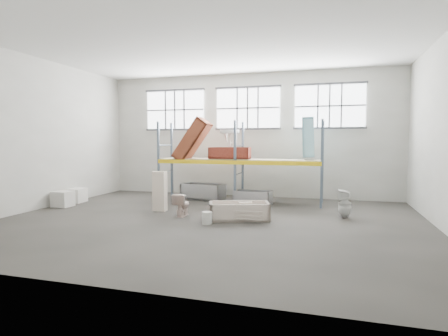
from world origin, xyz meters
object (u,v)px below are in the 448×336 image
at_px(toilet_beige, 182,205).
at_px(rust_tub_flat, 230,153).
at_px(bucket, 207,218).
at_px(cistern_tall, 160,191).
at_px(toilet_white, 345,204).
at_px(carton_near, 63,199).
at_px(blue_tub_upright, 308,137).
at_px(bathtub_beige, 239,211).
at_px(steel_tub_right, 253,197).
at_px(steel_tub_left, 203,191).

distance_m(toilet_beige, rust_tub_flat, 3.42).
xyz_separation_m(rust_tub_flat, bucket, (0.40, -3.82, -1.65)).
distance_m(cistern_tall, rust_tub_flat, 3.20).
xyz_separation_m(toilet_beige, toilet_white, (4.72, 1.09, 0.07)).
bearing_deg(carton_near, cistern_tall, 3.55).
distance_m(blue_tub_upright, bucket, 5.26).
bearing_deg(bathtub_beige, toilet_beige, 161.36).
bearing_deg(toilet_white, toilet_beige, -80.22).
bearing_deg(steel_tub_right, rust_tub_flat, 159.47).
bearing_deg(steel_tub_right, toilet_beige, -121.55).
distance_m(bathtub_beige, steel_tub_left, 3.96).
distance_m(toilet_white, steel_tub_left, 5.61).
height_order(steel_tub_left, carton_near, steel_tub_left).
distance_m(steel_tub_left, bucket, 4.32).
relative_size(toilet_beige, rust_tub_flat, 0.46).
xyz_separation_m(cistern_tall, rust_tub_flat, (1.68, 2.46, 1.18)).
relative_size(bathtub_beige, toilet_white, 2.01).
xyz_separation_m(blue_tub_upright, carton_near, (-8.10, -2.96, -2.13)).
bearing_deg(carton_near, bathtub_beige, -3.18).
height_order(steel_tub_right, blue_tub_upright, blue_tub_upright).
distance_m(bathtub_beige, toilet_white, 3.14).
distance_m(cistern_tall, carton_near, 3.61).
xyz_separation_m(cistern_tall, toilet_white, (5.72, 0.54, -0.22)).
relative_size(toilet_beige, steel_tub_left, 0.42).
relative_size(bucket, carton_near, 0.54).
xyz_separation_m(blue_tub_upright, bucket, (-2.43, -4.09, -2.23)).
relative_size(toilet_beige, bucket, 2.08).
height_order(toilet_white, carton_near, toilet_white).
bearing_deg(steel_tub_left, rust_tub_flat, -10.74).
bearing_deg(toilet_white, steel_tub_right, -120.13).
bearing_deg(toilet_beige, bathtub_beige, 178.83).
distance_m(steel_tub_left, carton_near, 5.04).
relative_size(bathtub_beige, blue_tub_upright, 1.20).
bearing_deg(bucket, steel_tub_right, 80.93).
relative_size(bathtub_beige, steel_tub_right, 1.28).
relative_size(steel_tub_right, bucket, 3.96).
height_order(steel_tub_left, blue_tub_upright, blue_tub_upright).
relative_size(bathtub_beige, toilet_beige, 2.45).
bearing_deg(toilet_beige, steel_tub_right, -122.08).
bearing_deg(toilet_beige, rust_tub_flat, -103.17).
bearing_deg(toilet_white, bathtub_beige, -72.46).
xyz_separation_m(toilet_white, blue_tub_upright, (-1.21, 2.20, 1.97)).
bearing_deg(bathtub_beige, toilet_white, 2.80).
height_order(steel_tub_left, rust_tub_flat, rust_tub_flat).
distance_m(bathtub_beige, cistern_tall, 2.88).
bearing_deg(toilet_white, blue_tub_upright, -154.42).
xyz_separation_m(toilet_beige, carton_near, (-4.59, 0.33, -0.08)).
relative_size(bathtub_beige, cistern_tall, 1.32).
height_order(toilet_beige, cistern_tall, cistern_tall).
bearing_deg(toilet_beige, toilet_white, -167.48).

